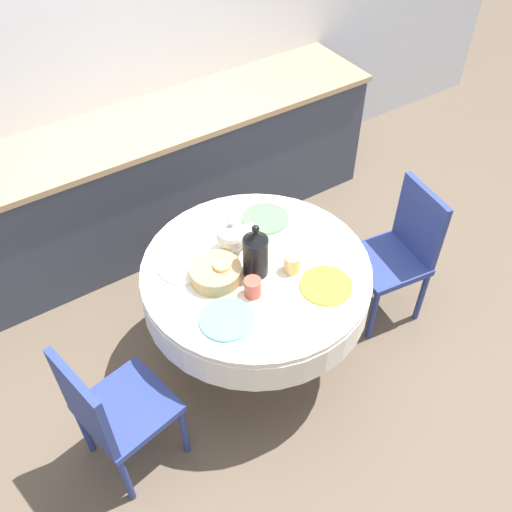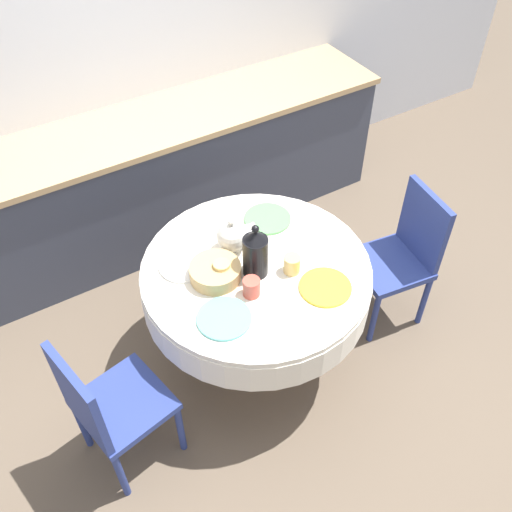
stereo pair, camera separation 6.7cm
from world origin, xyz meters
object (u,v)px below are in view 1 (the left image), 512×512
Objects in this scene: coffee_carafe at (256,253)px; teapot at (231,237)px; chair_right at (111,410)px; chair_left at (399,249)px.

coffee_carafe is 0.21m from teapot.
chair_right is 2.87× the size of coffee_carafe.
chair_left is at bearing -6.16° from coffee_carafe.
chair_right is 0.99m from coffee_carafe.
coffee_carafe is at bearing -85.26° from teapot.
chair_right is at bearing 99.72° from chair_left.
teapot reaches higher than chair_left.
coffee_carafe is at bearing 91.75° from chair_left.
coffee_carafe reaches higher than chair_right.
teapot is at bearing 100.83° from chair_right.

